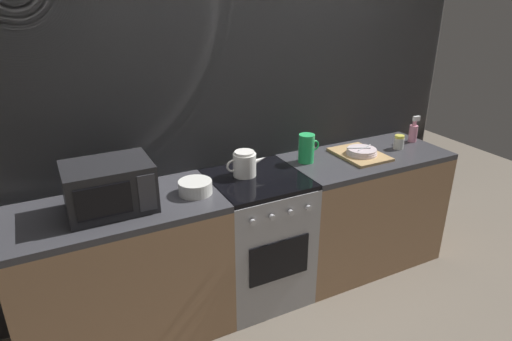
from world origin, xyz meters
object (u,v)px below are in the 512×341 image
object	(u,v)px
kettle	(245,164)
mixing_bowl	(195,187)
dish_pile	(361,153)
microwave	(109,187)
pitcher	(307,148)
stove_unit	(257,238)
spray_bottle	(413,132)
spice_jar	(399,142)

from	to	relation	value
kettle	mixing_bowl	world-z (taller)	kettle
dish_pile	microwave	bearing A→B (deg)	-179.64
kettle	pitcher	bearing A→B (deg)	2.19
pitcher	dish_pile	size ratio (longest dim) A/B	0.50
pitcher	mixing_bowl	bearing A→B (deg)	-171.70
kettle	pitcher	world-z (taller)	pitcher
microwave	pitcher	size ratio (longest dim) A/B	2.30
stove_unit	kettle	bearing A→B (deg)	129.75
mixing_bowl	dish_pile	distance (m)	1.27
kettle	dish_pile	bearing A→B (deg)	-4.52
kettle	spray_bottle	distance (m)	1.47
kettle	pitcher	size ratio (longest dim) A/B	1.42
mixing_bowl	pitcher	bearing A→B (deg)	8.30
dish_pile	spray_bottle	xyz separation A→B (m)	(0.58, 0.07, 0.06)
kettle	microwave	bearing A→B (deg)	-174.57
stove_unit	mixing_bowl	xyz separation A→B (m)	(-0.43, -0.04, 0.49)
pitcher	spice_jar	bearing A→B (deg)	-6.87
mixing_bowl	dish_pile	bearing A→B (deg)	1.65
pitcher	spice_jar	world-z (taller)	pitcher
mixing_bowl	pitcher	world-z (taller)	pitcher
microwave	mixing_bowl	size ratio (longest dim) A/B	2.30
kettle	mixing_bowl	size ratio (longest dim) A/B	1.42
dish_pile	kettle	bearing A→B (deg)	175.48
spray_bottle	stove_unit	bearing A→B (deg)	-177.23
stove_unit	kettle	xyz separation A→B (m)	(-0.06, 0.07, 0.53)
stove_unit	pitcher	bearing A→B (deg)	11.47
mixing_bowl	microwave	bearing A→B (deg)	176.92
stove_unit	microwave	distance (m)	1.08
microwave	mixing_bowl	bearing A→B (deg)	-3.08
kettle	spice_jar	world-z (taller)	kettle
pitcher	spice_jar	distance (m)	0.77
dish_pile	stove_unit	bearing A→B (deg)	179.84
microwave	dish_pile	distance (m)	1.75
dish_pile	spice_jar	xyz separation A→B (m)	(0.36, -0.00, 0.03)
kettle	dish_pile	xyz separation A→B (m)	(0.89, -0.07, -0.06)
pitcher	spray_bottle	bearing A→B (deg)	-1.08
pitcher	dish_pile	world-z (taller)	pitcher
kettle	mixing_bowl	distance (m)	0.39
stove_unit	mixing_bowl	world-z (taller)	mixing_bowl
stove_unit	kettle	world-z (taller)	kettle
dish_pile	mixing_bowl	bearing A→B (deg)	-178.35
stove_unit	spray_bottle	bearing A→B (deg)	2.77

